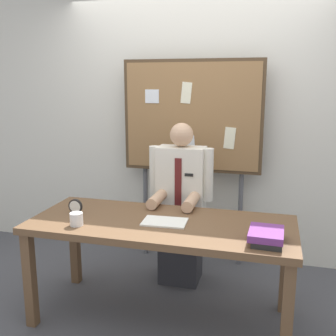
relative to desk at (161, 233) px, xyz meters
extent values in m
plane|color=#4C4C51|center=(0.00, 0.00, -0.67)|extent=(12.00, 12.00, 0.00)
cube|color=silver|center=(0.00, 1.23, 0.68)|extent=(6.40, 0.08, 2.70)
cube|color=brown|center=(0.00, 0.00, 0.06)|extent=(1.87, 0.78, 0.05)
cube|color=brown|center=(-0.88, -0.33, -0.32)|extent=(0.07, 0.07, 0.71)
cube|color=brown|center=(0.88, -0.33, -0.32)|extent=(0.07, 0.07, 0.71)
cube|color=brown|center=(-0.88, 0.33, -0.32)|extent=(0.07, 0.07, 0.71)
cube|color=brown|center=(0.88, 0.33, -0.32)|extent=(0.07, 0.07, 0.71)
cube|color=#2D2D33|center=(0.00, 0.62, -0.45)|extent=(0.34, 0.30, 0.44)
cube|color=silver|center=(0.00, 0.62, 0.15)|extent=(0.40, 0.22, 0.76)
sphere|color=tan|center=(0.00, 0.62, 0.63)|extent=(0.20, 0.20, 0.20)
cylinder|color=silver|center=(-0.23, 0.60, 0.31)|extent=(0.09, 0.09, 0.44)
cylinder|color=silver|center=(0.23, 0.60, 0.31)|extent=(0.09, 0.09, 0.44)
cylinder|color=tan|center=(-0.14, 0.36, 0.14)|extent=(0.09, 0.30, 0.09)
cylinder|color=tan|center=(0.14, 0.36, 0.14)|extent=(0.09, 0.30, 0.09)
cube|color=#591919|center=(0.00, 0.50, 0.20)|extent=(0.06, 0.01, 0.49)
cube|color=black|center=(0.09, 0.50, 0.32)|extent=(0.07, 0.01, 0.02)
cube|color=#4C3823|center=(0.00, 1.03, 0.75)|extent=(1.30, 0.05, 1.03)
cube|color=olive|center=(0.00, 1.02, 0.75)|extent=(1.24, 0.04, 0.97)
cylinder|color=#59595E|center=(-0.47, 1.06, -0.21)|extent=(0.04, 0.04, 0.94)
cylinder|color=#59595E|center=(0.47, 1.06, -0.21)|extent=(0.04, 0.04, 0.94)
cube|color=white|center=(-0.37, 0.99, 0.93)|extent=(0.13, 0.00, 0.13)
cube|color=white|center=(-0.02, 0.99, 0.51)|extent=(0.11, 0.00, 0.13)
cube|color=#F4EFCC|center=(-0.05, 0.99, 0.96)|extent=(0.11, 0.00, 0.20)
cube|color=#F4EFCC|center=(0.36, 0.99, 0.56)|extent=(0.11, 0.00, 0.20)
cube|color=#262626|center=(0.74, -0.21, 0.10)|extent=(0.19, 0.23, 0.04)
cube|color=#72337F|center=(0.73, -0.20, 0.14)|extent=(0.22, 0.27, 0.04)
cube|color=white|center=(0.03, -0.02, 0.09)|extent=(0.32, 0.22, 0.01)
cylinder|color=black|center=(-0.68, 0.01, 0.14)|extent=(0.11, 0.02, 0.11)
cylinder|color=white|center=(-0.68, 0.00, 0.14)|extent=(0.09, 0.00, 0.09)
cube|color=black|center=(-0.68, 0.01, 0.09)|extent=(0.08, 0.04, 0.01)
cylinder|color=white|center=(-0.54, -0.23, 0.13)|extent=(0.09, 0.09, 0.09)
camera|label=1|loc=(0.75, -2.57, 1.05)|focal=42.45mm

